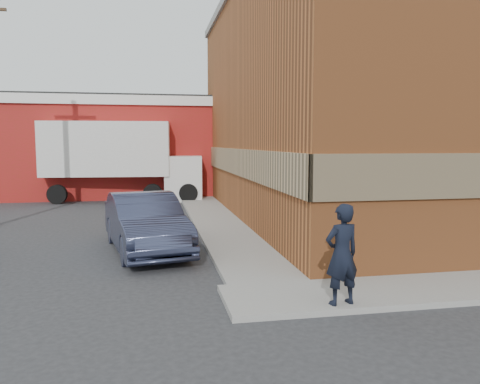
{
  "coord_description": "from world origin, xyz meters",
  "views": [
    {
      "loc": [
        -1.79,
        -9.27,
        3.03
      ],
      "look_at": [
        0.65,
        3.58,
        1.65
      ],
      "focal_mm": 35.0,
      "sensor_mm": 36.0,
      "label": 1
    }
  ],
  "objects": [
    {
      "name": "brick_building",
      "position": [
        8.5,
        9.0,
        4.68
      ],
      "size": [
        14.25,
        18.25,
        9.36
      ],
      "color": "#A8592B",
      "rests_on": "ground"
    },
    {
      "name": "box_truck",
      "position": [
        -3.2,
        15.93,
        2.37
      ],
      "size": [
        8.48,
        3.13,
        4.1
      ],
      "rotation": [
        0.0,
        0.0,
        -0.08
      ],
      "color": "silver",
      "rests_on": "ground"
    },
    {
      "name": "sidewalk_west",
      "position": [
        0.6,
        9.0,
        0.06
      ],
      "size": [
        1.8,
        18.0,
        0.12
      ],
      "primitive_type": "cube",
      "color": "gray",
      "rests_on": "ground"
    },
    {
      "name": "warehouse",
      "position": [
        -6.0,
        20.0,
        2.81
      ],
      "size": [
        16.3,
        8.3,
        5.6
      ],
      "color": "maroon",
      "rests_on": "ground"
    },
    {
      "name": "sedan",
      "position": [
        -1.98,
        3.85,
        0.81
      ],
      "size": [
        2.63,
        5.16,
        1.62
      ],
      "primitive_type": "imported",
      "rotation": [
        0.0,
        0.0,
        0.19
      ],
      "color": "#313652",
      "rests_on": "ground"
    },
    {
      "name": "ground",
      "position": [
        0.0,
        0.0,
        0.0
      ],
      "size": [
        90.0,
        90.0,
        0.0
      ],
      "primitive_type": "plane",
      "color": "#28282B",
      "rests_on": "ground"
    },
    {
      "name": "man",
      "position": [
        1.54,
        -1.55,
        1.04
      ],
      "size": [
        0.74,
        0.56,
        1.84
      ],
      "primitive_type": "imported",
      "rotation": [
        0.0,
        0.0,
        3.34
      ],
      "color": "black",
      "rests_on": "sidewalk_south"
    }
  ]
}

